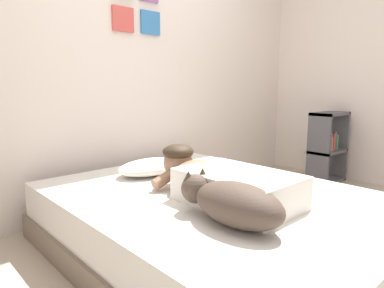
{
  "coord_description": "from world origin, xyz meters",
  "views": [
    {
      "loc": [
        -1.66,
        -1.13,
        1.01
      ],
      "look_at": [
        -0.12,
        0.54,
        0.63
      ],
      "focal_mm": 31.83,
      "sensor_mm": 36.0,
      "label": 1
    }
  ],
  "objects": [
    {
      "name": "ground_plane",
      "position": [
        0.0,
        0.0,
        0.0
      ],
      "size": [
        12.46,
        12.46,
        0.0
      ],
      "primitive_type": "plane",
      "color": "tan"
    },
    {
      "name": "bookshelf",
      "position": [
        1.8,
        0.51,
        0.39
      ],
      "size": [
        0.45,
        0.24,
        0.75
      ],
      "color": "#4C4C51",
      "rests_on": "ground"
    },
    {
      "name": "side_wall_right",
      "position": [
        2.17,
        0.18,
        1.25
      ],
      "size": [
        0.1,
        5.72,
        2.5
      ],
      "primitive_type": "cube",
      "color": "beige",
      "rests_on": "ground"
    },
    {
      "name": "person_lying",
      "position": [
        -0.27,
        0.15,
        0.49
      ],
      "size": [
        0.43,
        0.92,
        0.27
      ],
      "color": "silver",
      "rests_on": "bed"
    },
    {
      "name": "dog",
      "position": [
        -0.5,
        -0.14,
        0.48
      ],
      "size": [
        0.26,
        0.57,
        0.21
      ],
      "color": "#4C3D33",
      "rests_on": "bed"
    },
    {
      "name": "cell_phone",
      "position": [
        0.05,
        -0.02,
        0.38
      ],
      "size": [
        0.07,
        0.14,
        0.01
      ],
      "primitive_type": "cube",
      "color": "black",
      "rests_on": "bed"
    },
    {
      "name": "back_wall",
      "position": [
        -0.0,
        1.41,
        1.25
      ],
      "size": [
        4.23,
        0.12,
        2.5
      ],
      "color": "silver",
      "rests_on": "ground"
    },
    {
      "name": "bed",
      "position": [
        -0.22,
        0.22,
        0.19
      ],
      "size": [
        1.59,
        2.1,
        0.38
      ],
      "color": "#726051",
      "rests_on": "ground"
    },
    {
      "name": "pillow",
      "position": [
        -0.24,
        0.86,
        0.44
      ],
      "size": [
        0.52,
        0.32,
        0.11
      ],
      "primitive_type": "ellipsoid",
      "color": "white",
      "rests_on": "bed"
    },
    {
      "name": "coffee_cup",
      "position": [
        -0.09,
        0.71,
        0.42
      ],
      "size": [
        0.12,
        0.09,
        0.07
      ],
      "color": "white",
      "rests_on": "bed"
    }
  ]
}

